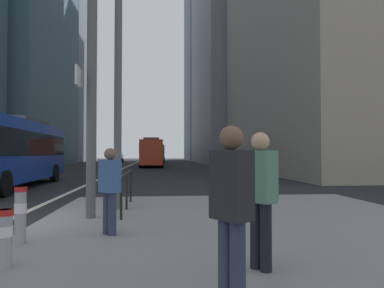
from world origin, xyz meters
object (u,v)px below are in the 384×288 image
city_bus_blue_oncoming (8,149)px  bollard_left (5,235)px  traffic_signal_gantry (3,44)px  pedestrian_waiting (261,193)px  city_bus_red_receding (152,151)px  car_oncoming_mid (117,157)px  pedestrian_far (231,207)px  car_receding_near (155,157)px  bollard_right (20,212)px  city_bus_red_distant (157,152)px  pedestrian_walking (110,187)px  street_lamp_post (118,17)px

city_bus_blue_oncoming → bollard_left: bearing=-67.8°
traffic_signal_gantry → pedestrian_waiting: size_ratio=3.43×
city_bus_red_receding → car_oncoming_mid: (-6.31, 19.19, -0.85)m
city_bus_red_receding → pedestrian_far: city_bus_red_receding is taller
car_receding_near → bollard_right: car_receding_near is taller
bollard_left → city_bus_red_receding: bearing=88.0°
city_bus_red_receding → traffic_signal_gantry: bearing=-94.7°
city_bus_red_distant → pedestrian_walking: size_ratio=7.16×
traffic_signal_gantry → pedestrian_walking: size_ratio=3.82×
city_bus_red_distant → pedestrian_walking: city_bus_red_distant is taller
city_bus_red_receding → city_bus_red_distant: size_ratio=1.04×
car_receding_near → pedestrian_waiting: size_ratio=2.43×
street_lamp_post → bollard_left: size_ratio=10.64×
city_bus_red_distant → pedestrian_far: size_ratio=6.45×
city_bus_red_distant → city_bus_blue_oncoming: bearing=-98.1°
car_receding_near → bollard_right: bearing=-92.2°
bollard_left → pedestrian_waiting: pedestrian_waiting is taller
city_bus_blue_oncoming → bollard_right: (4.67, -10.90, -1.17)m
bollard_left → pedestrian_walking: 2.08m
traffic_signal_gantry → city_bus_red_distant: bearing=86.5°
bollard_right → pedestrian_walking: bearing=17.3°
city_bus_red_receding → bollard_right: city_bus_red_receding is taller
pedestrian_walking → car_oncoming_mid: bearing=96.3°
car_receding_near → city_bus_red_distant: bearing=87.6°
traffic_signal_gantry → street_lamp_post: street_lamp_post is taller
city_bus_blue_oncoming → city_bus_red_receding: size_ratio=0.94×
city_bus_blue_oncoming → traffic_signal_gantry: 9.69m
street_lamp_post → bollard_left: 6.66m
street_lamp_post → bollard_right: 5.83m
traffic_signal_gantry → pedestrian_far: traffic_signal_gantry is taller
street_lamp_post → city_bus_red_distant: bearing=88.9°
car_receding_near → pedestrian_far: (1.05, -52.64, 0.13)m
bollard_right → pedestrian_far: (2.95, -2.76, 0.46)m
traffic_signal_gantry → street_lamp_post: (2.42, 1.22, 1.18)m
traffic_signal_gantry → street_lamp_post: 2.96m
street_lamp_post → pedestrian_walking: (0.19, -2.91, -4.27)m
car_receding_near → bollard_left: car_receding_near is taller
city_bus_blue_oncoming → pedestrian_waiting: city_bus_blue_oncoming is taller
traffic_signal_gantry → car_receding_near: bearing=86.3°
city_bus_red_distant → street_lamp_post: (-1.11, -56.60, 3.45)m
pedestrian_waiting → pedestrian_walking: pedestrian_waiting is taller
car_oncoming_mid → bollard_left: bearing=-85.0°
city_bus_blue_oncoming → pedestrian_walking: (6.07, -10.47, -0.82)m
street_lamp_post → pedestrian_waiting: size_ratio=4.58×
street_lamp_post → bollard_left: bearing=-101.2°
city_bus_red_receding → bollard_right: size_ratio=12.66×
pedestrian_walking → pedestrian_far: size_ratio=0.90×
bollard_left → pedestrian_far: bearing=-29.3°
car_oncoming_mid → pedestrian_far: size_ratio=2.42×
traffic_signal_gantry → city_bus_blue_oncoming: bearing=111.5°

